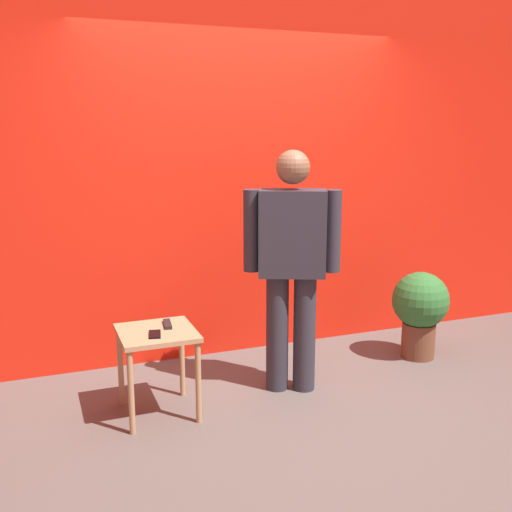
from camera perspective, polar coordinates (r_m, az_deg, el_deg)
ground_plane at (r=3.96m, az=5.15°, el=-14.72°), size 12.00×12.00×0.00m
back_wall_red at (r=4.73m, az=-1.43°, el=8.11°), size 5.86×0.12×2.91m
standing_person at (r=4.01m, az=3.42°, el=-0.33°), size 0.64×0.37×1.64m
side_table at (r=3.82m, az=-9.36°, el=-8.36°), size 0.47×0.47×0.55m
cell_phone at (r=3.71m, az=-9.58°, el=-7.34°), size 0.10×0.16×0.01m
tv_remote at (r=3.87m, az=-8.41°, el=-6.41°), size 0.07×0.17×0.02m
potted_plant at (r=4.87m, az=15.32°, el=-4.73°), size 0.44×0.44×0.69m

